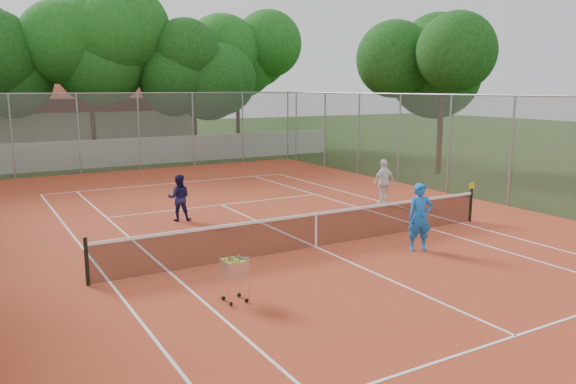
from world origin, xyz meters
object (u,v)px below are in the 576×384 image
player_far_left (179,198)px  player_far_right (384,182)px  clubhouse (61,118)px  player_near (420,217)px  ball_hopper (235,279)px  tennis_net (316,230)px

player_far_left → player_far_right: 7.46m
clubhouse → player_far_left: size_ratio=10.85×
player_near → ball_hopper: player_near is taller
player_far_left → ball_hopper: size_ratio=1.56×
tennis_net → player_far_left: size_ratio=7.86×
player_far_left → player_far_right: size_ratio=0.89×
tennis_net → ball_hopper: size_ratio=12.27×
player_near → player_far_left: (-4.35, 6.46, -0.15)m
tennis_net → player_near: (2.21, -1.62, 0.41)m
tennis_net → clubhouse: clubhouse is taller
player_far_right → tennis_net: bearing=29.1°
ball_hopper → player_near: bearing=4.2°
player_near → player_far_left: player_near is taller
tennis_net → clubhouse: size_ratio=0.72×
clubhouse → ball_hopper: size_ratio=16.94×
player_near → ball_hopper: (-5.77, -0.86, -0.42)m
tennis_net → ball_hopper: bearing=-145.1°
clubhouse → player_near: size_ratio=9.08×
player_near → player_far_left: size_ratio=1.19×
ball_hopper → player_far_right: bearing=29.7°
clubhouse → player_far_right: bearing=-74.3°
tennis_net → ball_hopper: 4.34m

